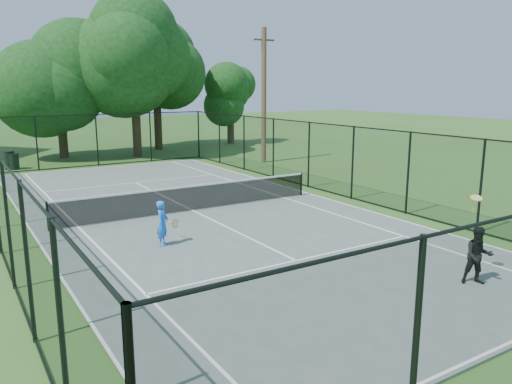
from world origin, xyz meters
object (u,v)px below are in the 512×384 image
trash_bin_left (9,160)px  player_blue (163,223)px  player_black (478,255)px  trash_bin_right (14,161)px  utility_pole (264,95)px  tennis_net (192,197)px

trash_bin_left → player_blue: (2.10, -17.57, 0.19)m
trash_bin_left → player_black: 25.18m
player_blue → trash_bin_right: bearing=96.2°
utility_pole → player_blue: (-11.40, -12.30, -3.31)m
trash_bin_right → utility_pole: utility_pole is taller
player_blue → utility_pole: bearing=47.2°
trash_bin_left → player_blue: player_blue is taller
utility_pole → player_blue: utility_pole is taller
utility_pole → player_black: utility_pole is taller
trash_bin_right → player_black: bearing=-73.8°
utility_pole → player_black: bearing=-108.5°
tennis_net → trash_bin_left: 14.98m
utility_pole → trash_bin_left: bearing=158.7°
trash_bin_left → utility_pole: size_ratio=0.13×
tennis_net → player_blue: (-2.46, -3.30, 0.14)m
trash_bin_right → utility_pole: 14.68m
tennis_net → utility_pole: (8.94, 9.00, 3.44)m
utility_pole → player_blue: 17.09m
player_blue → player_black: bearing=-52.3°
trash_bin_right → trash_bin_left: bearing=143.5°
trash_bin_left → utility_pole: 14.91m
player_blue → player_black: player_black is taller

